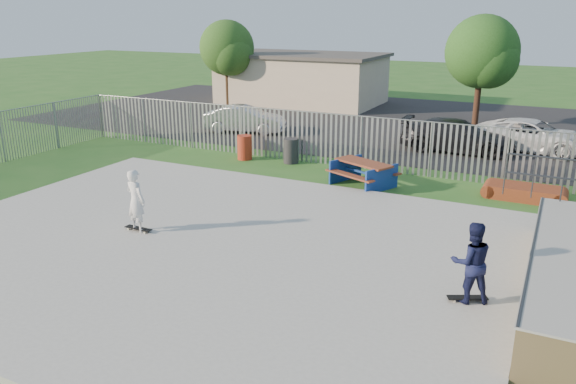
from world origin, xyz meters
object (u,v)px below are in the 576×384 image
at_px(tree_left, 227,48).
at_px(tree_mid, 482,52).
at_px(trash_bin_grey, 291,151).
at_px(car_white, 532,136).
at_px(trash_bin_red, 245,147).
at_px(funbox, 524,192).
at_px(car_dark, 457,136).
at_px(car_silver, 245,119).
at_px(skater_navy, 471,262).
at_px(skater_white, 136,201).
at_px(picnic_table, 363,173).

distance_m(tree_left, tree_mid, 15.50).
bearing_deg(trash_bin_grey, car_white, 36.85).
bearing_deg(trash_bin_red, funbox, -2.55).
distance_m(funbox, car_dark, 6.38).
distance_m(car_silver, skater_navy, 18.28).
xyz_separation_m(funbox, trash_bin_grey, (-8.65, 0.77, 0.28)).
bearing_deg(funbox, tree_left, 147.22).
bearing_deg(skater_navy, trash_bin_red, -66.05).
xyz_separation_m(trash_bin_grey, skater_white, (-0.27, -8.67, 0.50)).
distance_m(trash_bin_grey, car_dark, 7.28).
relative_size(funbox, car_white, 0.44).
relative_size(car_silver, car_dark, 0.84).
xyz_separation_m(trash_bin_red, trash_bin_grey, (1.93, 0.30, -0.00)).
relative_size(picnic_table, skater_navy, 1.49).
xyz_separation_m(trash_bin_red, skater_navy, (10.14, -8.42, 0.50)).
xyz_separation_m(funbox, trash_bin_red, (-10.58, 0.47, 0.28)).
distance_m(trash_bin_red, skater_white, 8.55).
bearing_deg(picnic_table, tree_mid, 105.92).
bearing_deg(skater_white, tree_left, -52.61).
height_order(car_silver, tree_mid, tree_mid).
relative_size(trash_bin_red, trash_bin_grey, 1.00).
height_order(trash_bin_red, trash_bin_grey, trash_bin_red).
relative_size(car_dark, skater_navy, 2.80).
height_order(picnic_table, funbox, picnic_table).
height_order(trash_bin_red, tree_left, tree_left).
distance_m(funbox, car_silver, 14.22).
bearing_deg(picnic_table, skater_navy, -32.83).
xyz_separation_m(car_dark, car_white, (2.85, 1.50, -0.01)).
distance_m(funbox, trash_bin_grey, 8.69).
bearing_deg(tree_left, skater_white, -63.96).
bearing_deg(trash_bin_red, trash_bin_grey, 8.75).
bearing_deg(car_dark, trash_bin_grey, 130.35).
bearing_deg(car_silver, tree_mid, -70.92).
distance_m(picnic_table, trash_bin_red, 5.67).
xyz_separation_m(car_dark, skater_navy, (2.70, -13.48, 0.29)).
bearing_deg(car_dark, tree_left, 65.96).
relative_size(car_white, tree_left, 0.91).
bearing_deg(skater_white, car_white, -108.66).
relative_size(trash_bin_red, car_dark, 0.21).
relative_size(tree_mid, skater_white, 3.37).
distance_m(trash_bin_red, car_silver, 5.33).
xyz_separation_m(car_white, skater_white, (-8.63, -14.93, 0.30)).
bearing_deg(car_dark, trash_bin_red, 123.71).
distance_m(picnic_table, funbox, 5.17).
relative_size(car_white, skater_navy, 2.87).
bearing_deg(trash_bin_grey, skater_navy, -46.75).
bearing_deg(skater_white, picnic_table, -107.36).
distance_m(picnic_table, skater_navy, 8.45).
xyz_separation_m(car_silver, tree_mid, (9.95, 6.72, 3.13)).
relative_size(trash_bin_red, skater_navy, 0.58).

